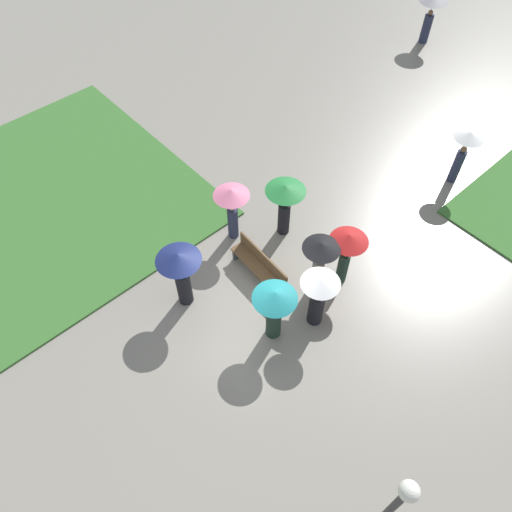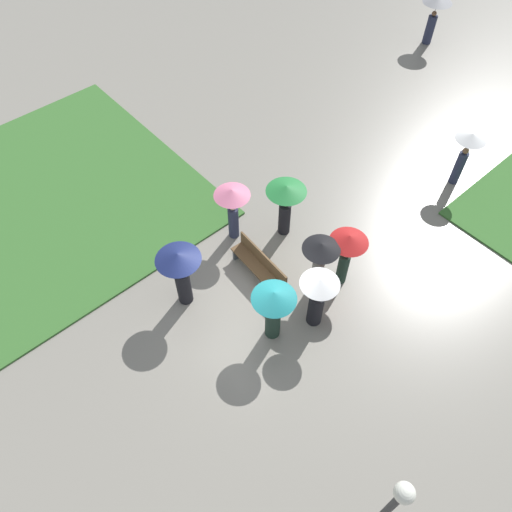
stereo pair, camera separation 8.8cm
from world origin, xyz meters
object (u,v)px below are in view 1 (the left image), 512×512
(lamp_post, at_px, (390,509))
(crowd_person_teal, at_px, (274,305))
(lone_walker_mid_plaza, at_px, (465,147))
(crowd_person_navy, at_px, (180,269))
(crowd_person_green, at_px, (285,200))
(crowd_person_pink, at_px, (232,203))
(park_bench, at_px, (260,265))
(crowd_person_black, at_px, (320,258))
(crowd_person_white, at_px, (318,294))
(lone_walker_far_path, at_px, (432,9))
(crowd_person_red, at_px, (347,247))

(lamp_post, relative_size, crowd_person_teal, 2.13)
(lone_walker_mid_plaza, bearing_deg, lamp_post, 171.72)
(crowd_person_navy, height_order, crowd_person_green, crowd_person_navy)
(crowd_person_green, relative_size, crowd_person_pink, 0.99)
(crowd_person_teal, distance_m, crowd_person_pink, 3.47)
(crowd_person_green, bearing_deg, park_bench, -33.90)
(crowd_person_green, bearing_deg, crowd_person_black, 10.77)
(crowd_person_pink, bearing_deg, lone_walker_mid_plaza, -126.50)
(crowd_person_navy, xyz_separation_m, crowd_person_pink, (-0.89, 2.43, -0.01))
(park_bench, height_order, crowd_person_teal, crowd_person_teal)
(crowd_person_green, distance_m, lone_walker_mid_plaza, 6.00)
(crowd_person_white, xyz_separation_m, lone_walker_mid_plaza, (-0.67, 7.14, 0.17))
(lone_walker_far_path, bearing_deg, crowd_person_teal, 131.52)
(crowd_person_red, bearing_deg, crowd_person_white, 96.04)
(park_bench, distance_m, crowd_person_teal, 2.03)
(lamp_post, xyz_separation_m, lone_walker_mid_plaza, (-4.84, 10.03, -1.22))
(crowd_person_white, height_order, crowd_person_green, crowd_person_white)
(lone_walker_far_path, xyz_separation_m, lone_walker_mid_plaza, (5.83, -6.32, -0.02))
(crowd_person_teal, distance_m, crowd_person_black, 1.83)
(lamp_post, height_order, lone_walker_far_path, lamp_post)
(crowd_person_teal, bearing_deg, lamp_post, 148.73)
(lamp_post, bearing_deg, crowd_person_teal, 158.49)
(lamp_post, bearing_deg, crowd_person_navy, 173.76)
(park_bench, distance_m, crowd_person_black, 1.80)
(crowd_person_green, relative_size, lone_walker_mid_plaza, 0.96)
(crowd_person_navy, xyz_separation_m, lone_walker_far_path, (-3.76, 15.59, 0.02))
(crowd_person_pink, bearing_deg, crowd_person_black, 175.56)
(lamp_post, bearing_deg, crowd_person_black, 143.23)
(crowd_person_white, bearing_deg, crowd_person_red, -88.18)
(park_bench, distance_m, lone_walker_mid_plaza, 7.43)
(park_bench, height_order, crowd_person_green, crowd_person_green)
(lamp_post, xyz_separation_m, crowd_person_teal, (-4.62, 1.82, -1.27))
(lone_walker_far_path, height_order, lone_walker_mid_plaza, lone_walker_mid_plaza)
(park_bench, xyz_separation_m, crowd_person_black, (1.32, 0.85, 0.87))
(crowd_person_teal, xyz_separation_m, crowd_person_navy, (-2.30, -1.06, 0.06))
(crowd_person_navy, distance_m, lone_walker_mid_plaza, 9.50)
(lamp_post, height_order, crowd_person_red, lamp_post)
(crowd_person_teal, xyz_separation_m, crowd_person_red, (0.02, 2.55, 0.08))
(lamp_post, distance_m, crowd_person_teal, 5.12)
(crowd_person_black, height_order, crowd_person_white, crowd_person_black)
(lone_walker_far_path, bearing_deg, crowd_person_green, 126.24)
(crowd_person_green, bearing_deg, lone_walker_mid_plaza, 100.67)
(crowd_person_white, bearing_deg, crowd_person_pink, -18.85)
(crowd_person_red, height_order, crowd_person_green, crowd_person_red)
(lamp_post, height_order, crowd_person_navy, lamp_post)
(crowd_person_navy, xyz_separation_m, crowd_person_red, (2.32, 3.61, 0.02))
(crowd_person_navy, distance_m, crowd_person_green, 3.65)
(lone_walker_mid_plaza, bearing_deg, crowd_person_red, 148.42)
(crowd_person_navy, bearing_deg, crowd_person_black, -162.55)
(lamp_post, distance_m, crowd_person_black, 6.20)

